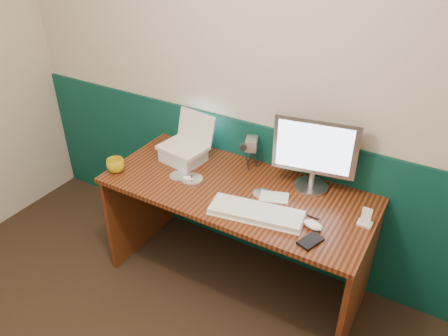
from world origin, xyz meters
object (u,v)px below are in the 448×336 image
Objects in this scene: desk at (236,237)px; monitor at (315,153)px; camcorder at (251,154)px; mug at (116,165)px; laptop at (182,133)px; keyboard at (256,213)px.

desk is 0.75m from monitor.
monitor is at bearing -24.69° from camcorder.
desk is 14.52× the size of mug.
laptop reaches higher than desk.
laptop reaches higher than keyboard.
camcorder is at bearing 166.10° from monitor.
monitor is 4.25× the size of mug.
keyboard is (-0.16, -0.40, -0.22)m from monitor.
desk is 3.41× the size of monitor.
camcorder is at bearing 110.64° from keyboard.
monitor reaches higher than keyboard.
keyboard is at bearing -39.05° from desk.
monitor is (0.37, 0.23, 0.61)m from desk.
monitor is 0.93× the size of keyboard.
laptop reaches higher than camcorder.
desk is 0.88m from mug.
monitor is at bearing 31.28° from desk.
desk is 3.19× the size of keyboard.
mug is at bearing -163.60° from desk.
laptop is 0.46m from mug.
keyboard is (0.66, -0.27, -0.19)m from laptop.
desk is 0.48m from keyboard.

